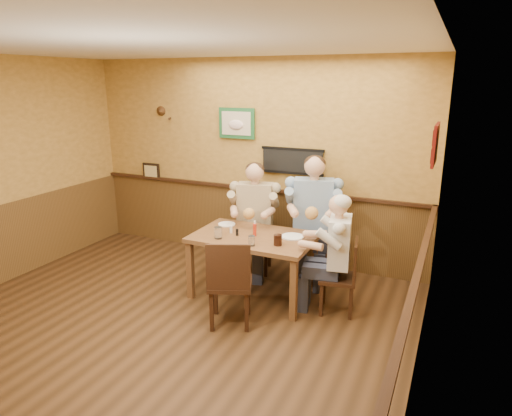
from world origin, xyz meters
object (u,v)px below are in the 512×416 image
Objects in this scene: water_glass_mid at (252,241)px; pepper_shaker at (237,232)px; dining_table at (254,243)px; diner_blue_polo at (313,224)px; diner_white_elder at (339,261)px; chair_right_end at (338,276)px; chair_back_left at (255,238)px; water_glass_left at (218,233)px; diner_tan_shirt at (255,224)px; chair_back_right at (312,240)px; cola_tumbler at (278,240)px; chair_near_side at (230,281)px; salt_shaker at (231,229)px; hot_sauce_bottle at (255,229)px.

pepper_shaker is (-0.29, 0.23, -0.02)m from water_glass_mid.
diner_blue_polo is (0.47, 0.78, 0.06)m from dining_table.
diner_white_elder is at bearing 4.02° from pepper_shaker.
chair_right_end is 0.99m from diner_blue_polo.
pepper_shaker is (0.11, -0.74, 0.32)m from chair_back_left.
chair_back_left is 6.90× the size of water_glass_left.
diner_tan_shirt reaches higher than water_glass_left.
cola_tumbler is at bearing -110.60° from chair_back_right.
water_glass_mid reaches higher than pepper_shaker.
chair_near_side reaches higher than dining_table.
chair_right_end is at bearing -41.70° from chair_back_left.
diner_tan_shirt is 11.07× the size of cola_tumbler.
water_glass_left is (-0.33, -0.26, 0.16)m from dining_table.
chair_right_end is at bearing -70.00° from diner_blue_polo.
chair_back_left is (-0.28, 0.66, -0.19)m from dining_table.
cola_tumbler is at bearing -13.87° from salt_shaker.
chair_near_side is at bearing -120.66° from diner_blue_polo.
cola_tumbler is at bearing -10.87° from pepper_shaker.
diner_white_elder is 0.97m from water_glass_mid.
diner_blue_polo is at bearing 52.42° from water_glass_left.
chair_right_end reaches higher than pepper_shaker.
chair_right_end is 1.25m from pepper_shaker.
dining_table is 0.97× the size of diner_blue_polo.
hot_sauce_bottle is at bearing 153.11° from cola_tumbler.
chair_back_right is at bearing 84.17° from cola_tumbler.
chair_back_left reaches higher than salt_shaker.
pepper_shaker is at bearing -96.23° from chair_right_end.
diner_blue_polo reaches higher than water_glass_mid.
diner_tan_shirt is (-0.76, -0.12, 0.16)m from chair_back_right.
chair_back_right is 12.65× the size of pepper_shaker.
diner_tan_shirt is 1.07m from water_glass_mid.
chair_near_side is at bearing -91.05° from diner_tan_shirt.
dining_table is at bearing -81.56° from chair_back_left.
cola_tumbler is 1.40× the size of salt_shaker.
chair_near_side is at bearing -85.86° from dining_table.
chair_back_left reaches higher than water_glass_left.
cola_tumbler reaches higher than dining_table.
chair_back_left is 0.20m from diner_tan_shirt.
chair_back_left is 0.99m from water_glass_left.
chair_near_side is 7.94× the size of cola_tumbler.
water_glass_mid is at bearing -69.69° from dining_table.
salt_shaker is at bearing -99.08° from diner_white_elder.
diner_tan_shirt reaches higher than dining_table.
chair_near_side is at bearing -63.75° from salt_shaker.
diner_blue_polo is 1.11m from salt_shaker.
diner_blue_polo is 1.16m from water_glass_mid.
dining_table is 0.72m from diner_tan_shirt.
water_glass_mid is (-0.90, -0.32, 0.39)m from chair_right_end.
pepper_shaker is at bearing 169.13° from cola_tumbler.
chair_right_end is at bearing -0.10° from dining_table.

